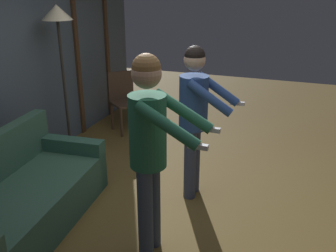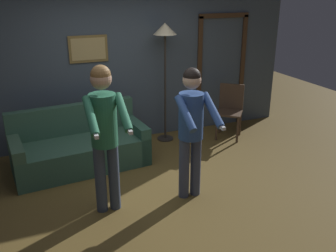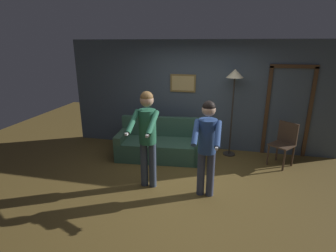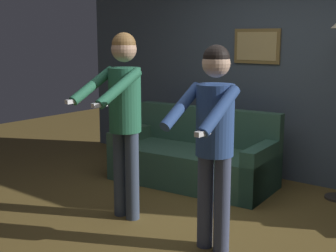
{
  "view_description": "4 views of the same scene",
  "coord_description": "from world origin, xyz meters",
  "views": [
    {
      "loc": [
        -3.16,
        -1.23,
        2.25
      ],
      "look_at": [
        -0.04,
        -0.1,
        0.95
      ],
      "focal_mm": 40.0,
      "sensor_mm": 36.0,
      "label": 1
    },
    {
      "loc": [
        -1.46,
        -4.02,
        2.54
      ],
      "look_at": [
        0.08,
        -0.24,
        1.0
      ],
      "focal_mm": 40.0,
      "sensor_mm": 36.0,
      "label": 2
    },
    {
      "loc": [
        0.64,
        -4.25,
        2.51
      ],
      "look_at": [
        -0.29,
        -0.17,
        1.18
      ],
      "focal_mm": 28.0,
      "sensor_mm": 36.0,
      "label": 3
    },
    {
      "loc": [
        2.31,
        -3.27,
        1.72
      ],
      "look_at": [
        -0.09,
        -0.22,
        0.97
      ],
      "focal_mm": 50.0,
      "sensor_mm": 36.0,
      "label": 4
    }
  ],
  "objects": [
    {
      "name": "ground_plane",
      "position": [
        0.0,
        0.0,
        0.0
      ],
      "size": [
        12.0,
        12.0,
        0.0
      ],
      "primitive_type": "plane",
      "color": "brown"
    },
    {
      "name": "couch",
      "position": [
        -0.77,
        1.14,
        0.28
      ],
      "size": [
        1.97,
        1.02,
        0.87
      ],
      "color": "#38604B",
      "rests_on": "ground_plane"
    },
    {
      "name": "person_standing_left",
      "position": [
        -0.66,
        -0.17,
        1.07
      ],
      "size": [
        0.44,
        0.7,
        1.76
      ],
      "color": "#3B485F",
      "rests_on": "ground_plane"
    },
    {
      "name": "person_standing_right",
      "position": [
        0.38,
        -0.24,
        1.0
      ],
      "size": [
        0.43,
        0.65,
        1.66
      ],
      "color": "#424B69",
      "rests_on": "ground_plane"
    },
    {
      "name": "dining_chair_distant",
      "position": [
        1.89,
        1.34,
        0.53
      ],
      "size": [
        0.59,
        0.59,
        0.93
      ],
      "color": "#4C3828",
      "rests_on": "ground_plane"
    },
    {
      "name": "torchiere_lamp",
      "position": [
        0.78,
        1.63,
        1.7
      ],
      "size": [
        0.38,
        0.38,
        1.98
      ],
      "color": "#332D28",
      "rests_on": "ground_plane"
    },
    {
      "name": "back_wall_assembly",
      "position": [
        0.03,
        1.95,
        1.3
      ],
      "size": [
        6.4,
        0.1,
        2.6
      ],
      "color": "#485664",
      "rests_on": "ground_plane"
    }
  ]
}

